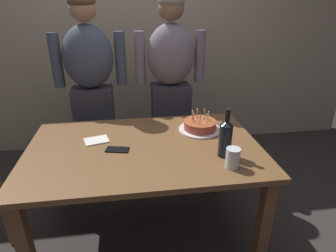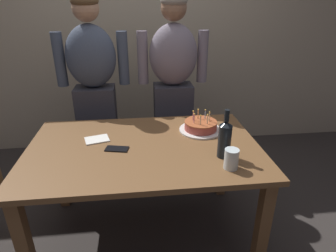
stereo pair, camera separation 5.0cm
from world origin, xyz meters
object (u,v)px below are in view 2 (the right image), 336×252
object	(u,v)px
water_glass_near	(231,159)
wine_bottle	(225,138)
cell_phone	(117,149)
napkin_stack	(97,139)
birthday_cake	(201,126)
person_man_bearded	(95,92)
person_woman_cardigan	(173,90)

from	to	relation	value
water_glass_near	wine_bottle	size ratio (longest dim) A/B	0.39
wine_bottle	cell_phone	size ratio (longest dim) A/B	2.10
napkin_stack	wine_bottle	bearing A→B (deg)	-21.44
cell_phone	napkin_stack	xyz separation A→B (m)	(-0.14, 0.15, 0.00)
water_glass_near	napkin_stack	bearing A→B (deg)	150.83
birthday_cake	water_glass_near	world-z (taller)	birthday_cake
water_glass_near	person_man_bearded	size ratio (longest dim) A/B	0.07
birthday_cake	person_woman_cardigan	xyz separation A→B (m)	(-0.12, 0.59, 0.10)
napkin_stack	person_man_bearded	size ratio (longest dim) A/B	0.09
birthday_cake	person_man_bearded	distance (m)	1.01
water_glass_near	cell_phone	xyz separation A→B (m)	(-0.65, 0.29, -0.05)
wine_bottle	napkin_stack	bearing A→B (deg)	158.56
napkin_stack	person_man_bearded	bearing A→B (deg)	96.82
water_glass_near	napkin_stack	size ratio (longest dim) A/B	0.76
water_glass_near	person_man_bearded	xyz separation A→B (m)	(-0.87, 1.10, 0.07)
water_glass_near	person_woman_cardigan	distance (m)	1.12
cell_phone	person_woman_cardigan	bearing A→B (deg)	72.79
wine_bottle	water_glass_near	bearing A→B (deg)	-88.61
cell_phone	napkin_stack	bearing A→B (deg)	145.99
birthday_cake	napkin_stack	size ratio (longest dim) A/B	1.98
cell_phone	napkin_stack	size ratio (longest dim) A/B	0.93
cell_phone	napkin_stack	distance (m)	0.21
birthday_cake	wine_bottle	distance (m)	0.39
napkin_stack	water_glass_near	bearing A→B (deg)	-29.17
birthday_cake	person_woman_cardigan	bearing A→B (deg)	101.69
birthday_cake	napkin_stack	xyz separation A→B (m)	(-0.73, -0.07, -0.03)
napkin_stack	person_woman_cardigan	size ratio (longest dim) A/B	0.09
cell_phone	person_woman_cardigan	size ratio (longest dim) A/B	0.09
birthday_cake	water_glass_near	distance (m)	0.51
birthday_cake	wine_bottle	bearing A→B (deg)	-81.31
wine_bottle	person_man_bearded	xyz separation A→B (m)	(-0.87, 0.97, 0.01)
birthday_cake	person_man_bearded	bearing A→B (deg)	143.66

